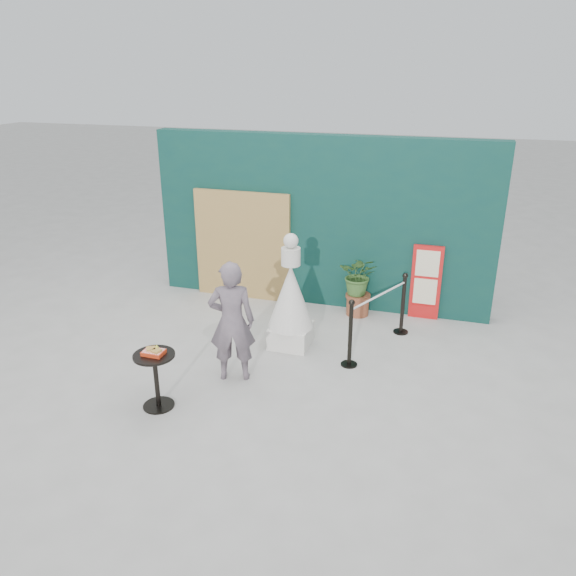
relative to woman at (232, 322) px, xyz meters
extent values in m
plane|color=#ADAAA5|center=(0.47, -0.16, -0.86)|extent=(60.00, 60.00, 0.00)
cube|color=#0B312F|center=(0.47, 2.99, 0.64)|extent=(6.00, 0.30, 3.00)
cube|color=tan|center=(-0.93, 2.78, 0.14)|extent=(1.80, 0.08, 2.00)
imported|color=slate|center=(0.00, 0.00, 0.00)|extent=(0.72, 0.59, 1.71)
cube|color=red|center=(2.37, 2.80, -0.21)|extent=(0.50, 0.06, 1.30)
cube|color=beige|center=(2.37, 2.77, 0.14)|extent=(0.38, 0.02, 0.45)
cube|color=beige|center=(2.37, 2.77, -0.36)|extent=(0.38, 0.02, 0.45)
cube|color=red|center=(2.37, 2.77, -0.71)|extent=(0.38, 0.02, 0.18)
cube|color=silver|center=(0.48, 1.17, -0.69)|extent=(0.61, 0.61, 0.33)
cone|color=silver|center=(0.48, 1.17, -0.03)|extent=(0.70, 0.70, 0.99)
cylinder|color=silver|center=(0.48, 1.17, 0.60)|extent=(0.29, 0.29, 0.26)
sphere|color=silver|center=(0.48, 1.17, 0.84)|extent=(0.22, 0.22, 0.22)
cylinder|color=black|center=(-0.65, -0.95, -0.85)|extent=(0.40, 0.40, 0.02)
cylinder|color=black|center=(-0.65, -0.95, -0.50)|extent=(0.06, 0.06, 0.72)
cylinder|color=black|center=(-0.65, -0.95, -0.12)|extent=(0.52, 0.52, 0.03)
cube|color=red|center=(-0.65, -0.95, -0.08)|extent=(0.26, 0.19, 0.05)
cube|color=red|center=(-0.65, -0.95, -0.05)|extent=(0.24, 0.17, 0.00)
cube|color=gold|center=(-0.69, -0.94, -0.04)|extent=(0.15, 0.14, 0.02)
cube|color=#BD8B45|center=(-0.60, -0.97, -0.04)|extent=(0.13, 0.13, 0.02)
cone|color=yellow|center=(-0.63, -0.90, -0.02)|extent=(0.06, 0.06, 0.06)
cylinder|color=#964F31|center=(1.26, 2.61, -0.70)|extent=(0.39, 0.39, 0.32)
cylinder|color=brown|center=(1.26, 2.61, -0.51)|extent=(0.43, 0.43, 0.05)
imported|color=#385E28|center=(1.26, 2.61, -0.13)|extent=(0.64, 0.55, 0.71)
cylinder|color=black|center=(1.47, 0.80, -0.85)|extent=(0.24, 0.24, 0.02)
cylinder|color=black|center=(1.47, 0.80, -0.38)|extent=(0.06, 0.06, 0.96)
sphere|color=black|center=(1.47, 0.80, 0.13)|extent=(0.09, 0.09, 0.09)
cylinder|color=black|center=(2.07, 2.10, -0.85)|extent=(0.24, 0.24, 0.02)
cylinder|color=black|center=(2.07, 2.10, -0.38)|extent=(0.06, 0.06, 0.96)
sphere|color=black|center=(2.07, 2.10, 0.13)|extent=(0.09, 0.09, 0.09)
cylinder|color=silver|center=(1.77, 1.45, 0.02)|extent=(0.63, 1.31, 0.03)
camera|label=1|loc=(2.72, -6.32, 3.22)|focal=35.00mm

